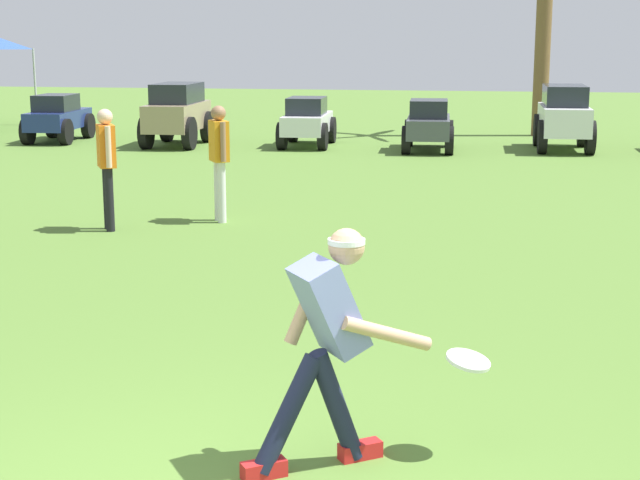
# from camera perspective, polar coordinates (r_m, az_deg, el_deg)

# --- Properties ---
(frisbee_thrower) EXTENTS (1.06, 0.60, 1.41)m
(frisbee_thrower) POSITION_cam_1_polar(r_m,az_deg,el_deg) (5.64, 0.46, -5.58)
(frisbee_thrower) COLOR #191E38
(frisbee_thrower) RESTS_ON ground_plane
(frisbee_in_flight) EXTENTS (0.36, 0.36, 0.09)m
(frisbee_in_flight) POSITION_cam_1_polar(r_m,az_deg,el_deg) (5.93, 8.62, -6.94)
(frisbee_in_flight) COLOR white
(teammate_near_sideline) EXTENTS (0.34, 0.46, 1.56)m
(teammate_near_sideline) POSITION_cam_1_polar(r_m,az_deg,el_deg) (12.82, -12.31, 4.70)
(teammate_near_sideline) COLOR black
(teammate_near_sideline) RESTS_ON ground_plane
(teammate_midfield) EXTENTS (0.35, 0.46, 1.56)m
(teammate_midfield) POSITION_cam_1_polar(r_m,az_deg,el_deg) (13.19, -5.89, 5.10)
(teammate_midfield) COLOR silver
(teammate_midfield) RESTS_ON ground_plane
(parked_car_slot_a) EXTENTS (1.22, 2.26, 1.10)m
(parked_car_slot_a) POSITION_cam_1_polar(r_m,az_deg,el_deg) (23.98, -15.01, 6.91)
(parked_car_slot_a) COLOR navy
(parked_car_slot_a) RESTS_ON ground_plane
(parked_car_slot_b) EXTENTS (1.23, 2.38, 1.40)m
(parked_car_slot_b) POSITION_cam_1_polar(r_m,az_deg,el_deg) (22.52, -8.30, 7.35)
(parked_car_slot_b) COLOR #998466
(parked_car_slot_b) RESTS_ON ground_plane
(parked_car_slot_c) EXTENTS (1.16, 2.23, 1.10)m
(parked_car_slot_c) POSITION_cam_1_polar(r_m,az_deg,el_deg) (22.16, -0.75, 6.93)
(parked_car_slot_c) COLOR silver
(parked_car_slot_c) RESTS_ON ground_plane
(parked_car_slot_d) EXTENTS (1.18, 2.24, 1.10)m
(parked_car_slot_d) POSITION_cam_1_polar(r_m,az_deg,el_deg) (21.46, 6.34, 6.70)
(parked_car_slot_d) COLOR #474C51
(parked_car_slot_d) RESTS_ON ground_plane
(parked_car_slot_e) EXTENTS (1.20, 2.37, 1.40)m
(parked_car_slot_e) POSITION_cam_1_polar(r_m,az_deg,el_deg) (22.04, 14.01, 7.02)
(parked_car_slot_e) COLOR silver
(parked_car_slot_e) RESTS_ON ground_plane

